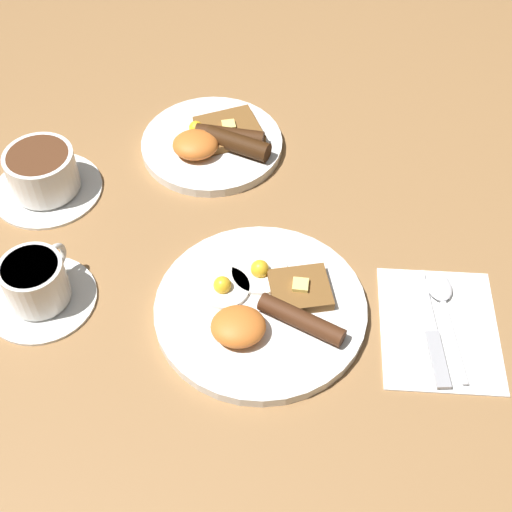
{
  "coord_description": "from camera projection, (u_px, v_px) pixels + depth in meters",
  "views": [
    {
      "loc": [
        -0.01,
        -0.53,
        0.75
      ],
      "look_at": [
        -0.0,
        0.07,
        0.03
      ],
      "focal_mm": 50.0,
      "sensor_mm": 36.0,
      "label": 1
    }
  ],
  "objects": [
    {
      "name": "ground_plane",
      "position": [
        260.0,
        312.0,
        0.91
      ],
      "size": [
        3.0,
        3.0,
        0.0
      ],
      "primitive_type": "plane",
      "color": "olive"
    },
    {
      "name": "knife",
      "position": [
        432.0,
        333.0,
        0.89
      ],
      "size": [
        0.02,
        0.18,
        0.01
      ],
      "rotation": [
        0.0,
        0.0,
        1.59
      ],
      "color": "silver",
      "rests_on": "napkin"
    },
    {
      "name": "teacup_far",
      "position": [
        43.0,
        175.0,
        1.03
      ],
      "size": [
        0.16,
        0.16,
        0.07
      ],
      "color": "white",
      "rests_on": "ground_plane"
    },
    {
      "name": "breakfast_plate_far",
      "position": [
        214.0,
        142.0,
        1.1
      ],
      "size": [
        0.22,
        0.22,
        0.05
      ],
      "color": "white",
      "rests_on": "ground_plane"
    },
    {
      "name": "spoon",
      "position": [
        442.0,
        298.0,
        0.92
      ],
      "size": [
        0.03,
        0.17,
        0.01
      ],
      "rotation": [
        0.0,
        0.0,
        1.61
      ],
      "color": "silver",
      "rests_on": "napkin"
    },
    {
      "name": "teacup_near",
      "position": [
        37.0,
        285.0,
        0.9
      ],
      "size": [
        0.14,
        0.14,
        0.07
      ],
      "color": "white",
      "rests_on": "ground_plane"
    },
    {
      "name": "breakfast_plate_near",
      "position": [
        261.0,
        308.0,
        0.9
      ],
      "size": [
        0.27,
        0.27,
        0.05
      ],
      "color": "white",
      "rests_on": "ground_plane"
    },
    {
      "name": "napkin",
      "position": [
        439.0,
        328.0,
        0.9
      ],
      "size": [
        0.16,
        0.2,
        0.01
      ],
      "primitive_type": "cube",
      "rotation": [
        0.0,
        0.0,
        -0.08
      ],
      "color": "white",
      "rests_on": "ground_plane"
    }
  ]
}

